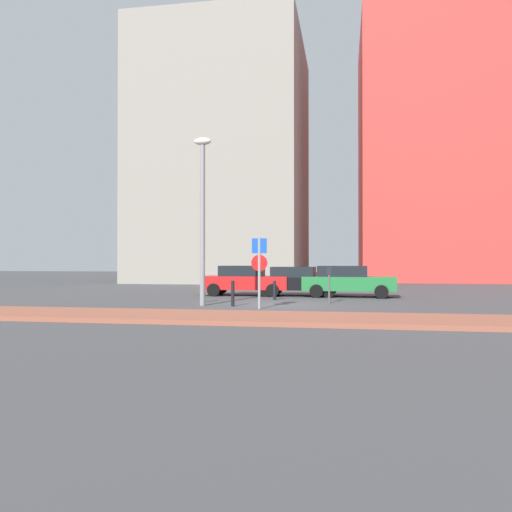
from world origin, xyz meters
TOP-DOWN VIEW (x-y plane):
  - ground_plane at (0.00, 0.00)m, footprint 120.00×120.00m
  - sidewalk_brick at (0.00, -5.42)m, footprint 40.00×3.04m
  - parked_car_red at (-2.37, 5.13)m, footprint 4.37×1.96m
  - parked_car_black at (0.31, 5.32)m, footprint 4.55×2.18m
  - parked_car_green at (2.77, 4.95)m, footprint 4.50×2.00m
  - parking_sign_post at (-0.43, -1.90)m, footprint 0.60×0.10m
  - parking_meter at (2.02, 1.04)m, footprint 0.18×0.14m
  - street_lamp at (-2.87, -0.91)m, footprint 0.70×0.36m
  - traffic_bollard_near at (-0.48, 2.51)m, footprint 0.14×0.14m
  - traffic_bollard_mid at (-3.27, 0.56)m, footprint 0.15×0.15m
  - traffic_bollard_far at (-1.62, -1.02)m, footprint 0.13×0.13m
  - building_colorful_midrise at (12.85, 28.01)m, footprint 17.59×13.61m
  - building_under_construction at (-7.78, 24.09)m, footprint 13.63×15.23m

SIDE VIEW (x-z plane):
  - ground_plane at x=0.00m, z-range 0.00..0.00m
  - sidewalk_brick at x=0.00m, z-range 0.00..0.14m
  - traffic_bollard_near at x=-0.48m, z-range 0.00..0.86m
  - traffic_bollard_mid at x=-3.27m, z-range 0.00..0.90m
  - traffic_bollard_far at x=-1.62m, z-range 0.00..1.00m
  - parked_car_black at x=0.31m, z-range 0.03..1.49m
  - parked_car_red at x=-2.37m, z-range 0.03..1.55m
  - parked_car_green at x=2.77m, z-range 0.04..1.56m
  - parking_meter at x=2.02m, z-range 0.22..1.70m
  - parking_sign_post at x=-0.43m, z-range 0.33..2.95m
  - street_lamp at x=-2.87m, z-range 0.61..7.25m
  - building_under_construction at x=-7.78m, z-range 0.00..21.23m
  - building_colorful_midrise at x=12.85m, z-range 0.00..22.69m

